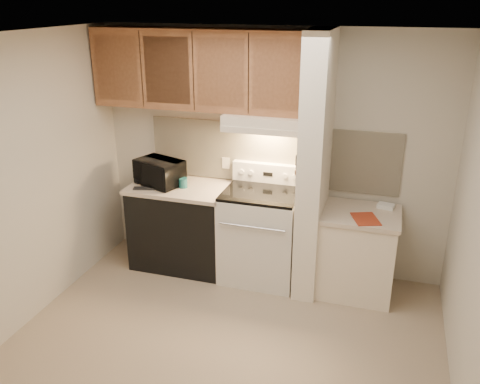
% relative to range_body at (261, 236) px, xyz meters
% --- Properties ---
extents(floor, '(3.60, 3.60, 0.00)m').
position_rel_range_body_xyz_m(floor, '(0.00, -1.16, -0.46)').
color(floor, tan).
rests_on(floor, ground).
extents(ceiling, '(3.60, 3.60, 0.00)m').
position_rel_range_body_xyz_m(ceiling, '(0.00, -1.16, 2.04)').
color(ceiling, white).
rests_on(ceiling, wall_back).
extents(wall_back, '(3.60, 2.50, 0.02)m').
position_rel_range_body_xyz_m(wall_back, '(0.00, 0.34, 0.79)').
color(wall_back, beige).
rests_on(wall_back, floor).
extents(wall_left, '(0.02, 3.00, 2.50)m').
position_rel_range_body_xyz_m(wall_left, '(-1.80, -1.16, 0.79)').
color(wall_left, beige).
rests_on(wall_left, floor).
extents(wall_right, '(0.02, 3.00, 2.50)m').
position_rel_range_body_xyz_m(wall_right, '(1.80, -1.16, 0.79)').
color(wall_right, beige).
rests_on(wall_right, floor).
extents(backsplash, '(2.60, 0.02, 0.63)m').
position_rel_range_body_xyz_m(backsplash, '(0.00, 0.33, 0.78)').
color(backsplash, beige).
rests_on(backsplash, wall_back).
extents(range_body, '(0.76, 0.65, 0.92)m').
position_rel_range_body_xyz_m(range_body, '(0.00, 0.00, 0.00)').
color(range_body, silver).
rests_on(range_body, floor).
extents(oven_window, '(0.50, 0.01, 0.30)m').
position_rel_range_body_xyz_m(oven_window, '(0.00, -0.32, 0.04)').
color(oven_window, black).
rests_on(oven_window, range_body).
extents(oven_handle, '(0.65, 0.02, 0.02)m').
position_rel_range_body_xyz_m(oven_handle, '(0.00, -0.35, 0.26)').
color(oven_handle, silver).
rests_on(oven_handle, range_body).
extents(cooktop, '(0.74, 0.64, 0.03)m').
position_rel_range_body_xyz_m(cooktop, '(0.00, 0.00, 0.48)').
color(cooktop, black).
rests_on(cooktop, range_body).
extents(range_backguard, '(0.76, 0.08, 0.20)m').
position_rel_range_body_xyz_m(range_backguard, '(0.00, 0.28, 0.59)').
color(range_backguard, silver).
rests_on(range_backguard, range_body).
extents(range_display, '(0.10, 0.01, 0.04)m').
position_rel_range_body_xyz_m(range_display, '(0.00, 0.24, 0.59)').
color(range_display, black).
rests_on(range_display, range_backguard).
extents(range_knob_left_outer, '(0.05, 0.02, 0.05)m').
position_rel_range_body_xyz_m(range_knob_left_outer, '(-0.28, 0.24, 0.59)').
color(range_knob_left_outer, silver).
rests_on(range_knob_left_outer, range_backguard).
extents(range_knob_left_inner, '(0.05, 0.02, 0.05)m').
position_rel_range_body_xyz_m(range_knob_left_inner, '(-0.18, 0.24, 0.59)').
color(range_knob_left_inner, silver).
rests_on(range_knob_left_inner, range_backguard).
extents(range_knob_right_inner, '(0.05, 0.02, 0.05)m').
position_rel_range_body_xyz_m(range_knob_right_inner, '(0.18, 0.24, 0.59)').
color(range_knob_right_inner, silver).
rests_on(range_knob_right_inner, range_backguard).
extents(range_knob_right_outer, '(0.05, 0.02, 0.05)m').
position_rel_range_body_xyz_m(range_knob_right_outer, '(0.28, 0.24, 0.59)').
color(range_knob_right_outer, silver).
rests_on(range_knob_right_outer, range_backguard).
extents(dishwasher_front, '(1.00, 0.63, 0.87)m').
position_rel_range_body_xyz_m(dishwasher_front, '(-0.88, 0.01, -0.03)').
color(dishwasher_front, black).
rests_on(dishwasher_front, floor).
extents(left_countertop, '(1.04, 0.67, 0.04)m').
position_rel_range_body_xyz_m(left_countertop, '(-0.88, 0.01, 0.43)').
color(left_countertop, beige).
rests_on(left_countertop, dishwasher_front).
extents(spoon_rest, '(0.23, 0.13, 0.02)m').
position_rel_range_body_xyz_m(spoon_rest, '(-1.19, -0.19, 0.46)').
color(spoon_rest, black).
rests_on(spoon_rest, left_countertop).
extents(teal_jar, '(0.12, 0.12, 0.10)m').
position_rel_range_body_xyz_m(teal_jar, '(-0.83, -0.02, 0.50)').
color(teal_jar, '#1A585A').
rests_on(teal_jar, left_countertop).
extents(outlet, '(0.08, 0.01, 0.12)m').
position_rel_range_body_xyz_m(outlet, '(-0.48, 0.32, 0.64)').
color(outlet, '#F2E2C8').
rests_on(outlet, backsplash).
extents(microwave, '(0.56, 0.47, 0.27)m').
position_rel_range_body_xyz_m(microwave, '(-1.10, -0.01, 0.58)').
color(microwave, black).
rests_on(microwave, left_countertop).
extents(partition_pillar, '(0.22, 0.70, 2.50)m').
position_rel_range_body_xyz_m(partition_pillar, '(0.51, -0.01, 0.79)').
color(partition_pillar, white).
rests_on(partition_pillar, floor).
extents(pillar_trim, '(0.01, 0.70, 0.04)m').
position_rel_range_body_xyz_m(pillar_trim, '(0.39, -0.01, 0.84)').
color(pillar_trim, '#9C623D').
rests_on(pillar_trim, partition_pillar).
extents(knife_strip, '(0.02, 0.42, 0.04)m').
position_rel_range_body_xyz_m(knife_strip, '(0.39, -0.06, 0.86)').
color(knife_strip, black).
rests_on(knife_strip, partition_pillar).
extents(knife_blade_a, '(0.01, 0.03, 0.16)m').
position_rel_range_body_xyz_m(knife_blade_a, '(0.38, -0.20, 0.76)').
color(knife_blade_a, silver).
rests_on(knife_blade_a, knife_strip).
extents(knife_handle_a, '(0.02, 0.02, 0.10)m').
position_rel_range_body_xyz_m(knife_handle_a, '(0.38, -0.22, 0.91)').
color(knife_handle_a, black).
rests_on(knife_handle_a, knife_strip).
extents(knife_blade_b, '(0.01, 0.04, 0.18)m').
position_rel_range_body_xyz_m(knife_blade_b, '(0.38, -0.13, 0.75)').
color(knife_blade_b, silver).
rests_on(knife_blade_b, knife_strip).
extents(knife_handle_b, '(0.02, 0.02, 0.10)m').
position_rel_range_body_xyz_m(knife_handle_b, '(0.38, -0.13, 0.91)').
color(knife_handle_b, black).
rests_on(knife_handle_b, knife_strip).
extents(knife_blade_c, '(0.01, 0.04, 0.20)m').
position_rel_range_body_xyz_m(knife_blade_c, '(0.38, -0.06, 0.74)').
color(knife_blade_c, silver).
rests_on(knife_blade_c, knife_strip).
extents(knife_handle_c, '(0.02, 0.02, 0.10)m').
position_rel_range_body_xyz_m(knife_handle_c, '(0.38, -0.04, 0.91)').
color(knife_handle_c, black).
rests_on(knife_handle_c, knife_strip).
extents(knife_blade_d, '(0.01, 0.04, 0.16)m').
position_rel_range_body_xyz_m(knife_blade_d, '(0.38, 0.02, 0.76)').
color(knife_blade_d, silver).
rests_on(knife_blade_d, knife_strip).
extents(knife_handle_d, '(0.02, 0.02, 0.10)m').
position_rel_range_body_xyz_m(knife_handle_d, '(0.38, 0.03, 0.91)').
color(knife_handle_d, black).
rests_on(knife_handle_d, knife_strip).
extents(knife_blade_e, '(0.01, 0.04, 0.18)m').
position_rel_range_body_xyz_m(knife_blade_e, '(0.38, 0.11, 0.75)').
color(knife_blade_e, silver).
rests_on(knife_blade_e, knife_strip).
extents(knife_handle_e, '(0.02, 0.02, 0.10)m').
position_rel_range_body_xyz_m(knife_handle_e, '(0.38, 0.11, 0.91)').
color(knife_handle_e, black).
rests_on(knife_handle_e, knife_strip).
extents(oven_mitt, '(0.03, 0.10, 0.24)m').
position_rel_range_body_xyz_m(oven_mitt, '(0.38, 0.17, 0.74)').
color(oven_mitt, gray).
rests_on(oven_mitt, partition_pillar).
extents(right_cab_base, '(0.70, 0.60, 0.81)m').
position_rel_range_body_xyz_m(right_cab_base, '(0.97, -0.01, -0.06)').
color(right_cab_base, '#F2E2C8').
rests_on(right_cab_base, floor).
extents(right_countertop, '(0.74, 0.64, 0.04)m').
position_rel_range_body_xyz_m(right_countertop, '(0.97, -0.01, 0.37)').
color(right_countertop, beige).
rests_on(right_countertop, right_cab_base).
extents(red_folder, '(0.30, 0.35, 0.01)m').
position_rel_range_body_xyz_m(red_folder, '(1.02, -0.16, 0.39)').
color(red_folder, '#9C3119').
rests_on(red_folder, right_countertop).
extents(white_box, '(0.17, 0.13, 0.04)m').
position_rel_range_body_xyz_m(white_box, '(1.19, 0.17, 0.41)').
color(white_box, white).
rests_on(white_box, right_countertop).
extents(range_hood, '(0.78, 0.44, 0.15)m').
position_rel_range_body_xyz_m(range_hood, '(0.00, 0.12, 1.17)').
color(range_hood, '#F2E2C8').
rests_on(range_hood, upper_cabinets).
extents(hood_lip, '(0.78, 0.04, 0.06)m').
position_rel_range_body_xyz_m(hood_lip, '(0.00, -0.08, 1.12)').
color(hood_lip, '#F2E2C8').
rests_on(hood_lip, range_hood).
extents(upper_cabinets, '(2.18, 0.33, 0.77)m').
position_rel_range_body_xyz_m(upper_cabinets, '(-0.69, 0.17, 1.62)').
color(upper_cabinets, '#9C623D').
rests_on(upper_cabinets, wall_back).
extents(cab_door_a, '(0.46, 0.01, 0.63)m').
position_rel_range_body_xyz_m(cab_door_a, '(-1.51, 0.01, 1.62)').
color(cab_door_a, '#9C623D').
rests_on(cab_door_a, upper_cabinets).
extents(cab_gap_a, '(0.01, 0.01, 0.73)m').
position_rel_range_body_xyz_m(cab_gap_a, '(-1.23, 0.01, 1.62)').
color(cab_gap_a, black).
rests_on(cab_gap_a, upper_cabinets).
extents(cab_door_b, '(0.46, 0.01, 0.63)m').
position_rel_range_body_xyz_m(cab_door_b, '(-0.96, 0.01, 1.62)').
color(cab_door_b, '#9C623D').
rests_on(cab_door_b, upper_cabinets).
extents(cab_gap_b, '(0.01, 0.01, 0.73)m').
position_rel_range_body_xyz_m(cab_gap_b, '(-0.69, 0.01, 1.62)').
color(cab_gap_b, black).
rests_on(cab_gap_b, upper_cabinets).
extents(cab_door_c, '(0.46, 0.01, 0.63)m').
position_rel_range_body_xyz_m(cab_door_c, '(-0.42, 0.01, 1.62)').
color(cab_door_c, '#9C623D').
rests_on(cab_door_c, upper_cabinets).
extents(cab_gap_c, '(0.01, 0.01, 0.73)m').
position_rel_range_body_xyz_m(cab_gap_c, '(-0.14, 0.01, 1.62)').
color(cab_gap_c, black).
rests_on(cab_gap_c, upper_cabinets).
extents(cab_door_d, '(0.46, 0.01, 0.63)m').
position_rel_range_body_xyz_m(cab_door_d, '(0.13, 0.01, 1.62)').
color(cab_door_d, '#9C623D').
rests_on(cab_door_d, upper_cabinets).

